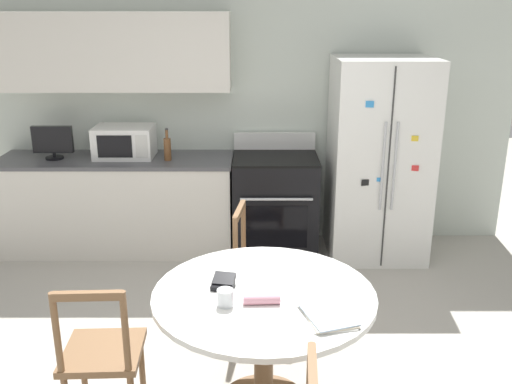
{
  "coord_description": "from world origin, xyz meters",
  "views": [
    {
      "loc": [
        0.16,
        -2.77,
        2.25
      ],
      "look_at": [
        0.16,
        1.15,
        0.95
      ],
      "focal_mm": 40.0,
      "sensor_mm": 36.0,
      "label": 1
    }
  ],
  "objects_px": {
    "countertop_tv": "(53,141)",
    "dining_chair_left": "(102,354)",
    "candle_glass": "(226,299)",
    "oven_range": "(275,203)",
    "microwave": "(125,142)",
    "refrigerator": "(379,160)",
    "counter_bottle": "(167,148)",
    "dining_chair_far": "(262,271)",
    "wallet": "(223,283)"
  },
  "relations": [
    {
      "from": "microwave",
      "to": "counter_bottle",
      "type": "height_order",
      "value": "counter_bottle"
    },
    {
      "from": "refrigerator",
      "to": "countertop_tv",
      "type": "relative_size",
      "value": 5.02
    },
    {
      "from": "microwave",
      "to": "refrigerator",
      "type": "bearing_deg",
      "value": -3.22
    },
    {
      "from": "dining_chair_left",
      "to": "candle_glass",
      "type": "bearing_deg",
      "value": -3.52
    },
    {
      "from": "refrigerator",
      "to": "countertop_tv",
      "type": "height_order",
      "value": "refrigerator"
    },
    {
      "from": "oven_range",
      "to": "wallet",
      "type": "distance_m",
      "value": 2.23
    },
    {
      "from": "candle_glass",
      "to": "dining_chair_left",
      "type": "bearing_deg",
      "value": 178.87
    },
    {
      "from": "refrigerator",
      "to": "dining_chair_left",
      "type": "height_order",
      "value": "refrigerator"
    },
    {
      "from": "oven_range",
      "to": "dining_chair_left",
      "type": "height_order",
      "value": "oven_range"
    },
    {
      "from": "candle_glass",
      "to": "wallet",
      "type": "xyz_separation_m",
      "value": [
        -0.02,
        0.2,
        -0.01
      ]
    },
    {
      "from": "oven_range",
      "to": "dining_chair_far",
      "type": "height_order",
      "value": "oven_range"
    },
    {
      "from": "refrigerator",
      "to": "candle_glass",
      "type": "relative_size",
      "value": 19.91
    },
    {
      "from": "oven_range",
      "to": "candle_glass",
      "type": "distance_m",
      "value": 2.42
    },
    {
      "from": "refrigerator",
      "to": "counter_bottle",
      "type": "bearing_deg",
      "value": 179.77
    },
    {
      "from": "refrigerator",
      "to": "countertop_tv",
      "type": "bearing_deg",
      "value": 178.95
    },
    {
      "from": "counter_bottle",
      "to": "wallet",
      "type": "distance_m",
      "value": 2.23
    },
    {
      "from": "counter_bottle",
      "to": "refrigerator",
      "type": "bearing_deg",
      "value": -0.23
    },
    {
      "from": "oven_range",
      "to": "countertop_tv",
      "type": "bearing_deg",
      "value": -179.89
    },
    {
      "from": "refrigerator",
      "to": "candle_glass",
      "type": "height_order",
      "value": "refrigerator"
    },
    {
      "from": "dining_chair_left",
      "to": "wallet",
      "type": "bearing_deg",
      "value": 13.44
    },
    {
      "from": "refrigerator",
      "to": "wallet",
      "type": "height_order",
      "value": "refrigerator"
    },
    {
      "from": "microwave",
      "to": "dining_chair_left",
      "type": "relative_size",
      "value": 0.59
    },
    {
      "from": "oven_range",
      "to": "countertop_tv",
      "type": "height_order",
      "value": "countertop_tv"
    },
    {
      "from": "countertop_tv",
      "to": "wallet",
      "type": "bearing_deg",
      "value": -52.72
    },
    {
      "from": "microwave",
      "to": "wallet",
      "type": "distance_m",
      "value": 2.49
    },
    {
      "from": "countertop_tv",
      "to": "wallet",
      "type": "height_order",
      "value": "countertop_tv"
    },
    {
      "from": "refrigerator",
      "to": "oven_range",
      "type": "distance_m",
      "value": 1.03
    },
    {
      "from": "microwave",
      "to": "dining_chair_left",
      "type": "height_order",
      "value": "microwave"
    },
    {
      "from": "oven_range",
      "to": "dining_chair_far",
      "type": "relative_size",
      "value": 1.2
    },
    {
      "from": "counter_bottle",
      "to": "dining_chair_left",
      "type": "height_order",
      "value": "counter_bottle"
    },
    {
      "from": "oven_range",
      "to": "dining_chair_far",
      "type": "bearing_deg",
      "value": -95.79
    },
    {
      "from": "candle_glass",
      "to": "wallet",
      "type": "height_order",
      "value": "candle_glass"
    },
    {
      "from": "microwave",
      "to": "countertop_tv",
      "type": "distance_m",
      "value": 0.64
    },
    {
      "from": "dining_chair_left",
      "to": "microwave",
      "type": "bearing_deg",
      "value": 96.15
    },
    {
      "from": "dining_chair_left",
      "to": "candle_glass",
      "type": "xyz_separation_m",
      "value": [
        0.68,
        -0.01,
        0.35
      ]
    },
    {
      "from": "refrigerator",
      "to": "dining_chair_far",
      "type": "distance_m",
      "value": 1.74
    },
    {
      "from": "dining_chair_left",
      "to": "candle_glass",
      "type": "height_order",
      "value": "dining_chair_left"
    },
    {
      "from": "dining_chair_left",
      "to": "dining_chair_far",
      "type": "height_order",
      "value": "same"
    },
    {
      "from": "oven_range",
      "to": "dining_chair_left",
      "type": "xyz_separation_m",
      "value": [
        -1.02,
        -2.37,
        -0.03
      ]
    },
    {
      "from": "oven_range",
      "to": "microwave",
      "type": "distance_m",
      "value": 1.5
    },
    {
      "from": "candle_glass",
      "to": "dining_chair_far",
      "type": "bearing_deg",
      "value": 79.13
    },
    {
      "from": "dining_chair_far",
      "to": "candle_glass",
      "type": "distance_m",
      "value": 1.11
    },
    {
      "from": "microwave",
      "to": "wallet",
      "type": "relative_size",
      "value": 3.59
    },
    {
      "from": "microwave",
      "to": "dining_chair_far",
      "type": "relative_size",
      "value": 0.59
    },
    {
      "from": "countertop_tv",
      "to": "oven_range",
      "type": "bearing_deg",
      "value": 0.11
    },
    {
      "from": "dining_chair_far",
      "to": "countertop_tv",
      "type": "bearing_deg",
      "value": -117.7
    },
    {
      "from": "countertop_tv",
      "to": "dining_chair_left",
      "type": "relative_size",
      "value": 0.4
    },
    {
      "from": "dining_chair_left",
      "to": "candle_glass",
      "type": "relative_size",
      "value": 9.92
    },
    {
      "from": "microwave",
      "to": "dining_chair_far",
      "type": "distance_m",
      "value": 1.98
    },
    {
      "from": "refrigerator",
      "to": "oven_range",
      "type": "xyz_separation_m",
      "value": [
        -0.93,
        0.06,
        -0.44
      ]
    }
  ]
}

